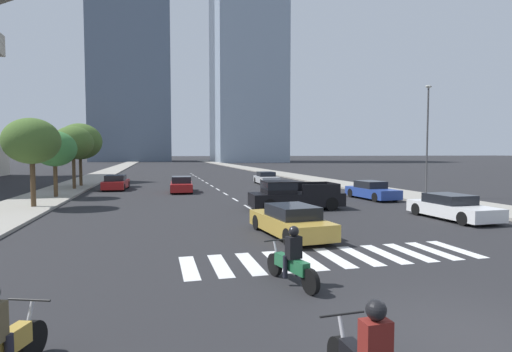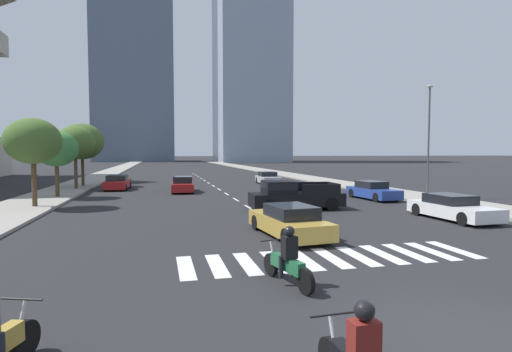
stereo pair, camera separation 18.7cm
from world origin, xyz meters
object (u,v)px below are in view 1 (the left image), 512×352
(street_tree_third, at_px, (73,143))
(sedan_red_2, at_px, (116,183))
(sedan_silver_4, at_px, (266,178))
(street_tree_second, at_px, (55,149))
(pickup_truck, at_px, (292,196))
(sedan_white_5, at_px, (452,208))
(street_tree_fourth, at_px, (80,142))
(motorcycle_trailing, at_px, (292,262))
(sedan_blue_1, at_px, (372,191))
(street_lamp_east, at_px, (427,133))
(street_tree_nearest, at_px, (32,141))
(sedan_red_0, at_px, (181,185))
(sedan_gold_3, at_px, (290,221))

(street_tree_third, bearing_deg, sedan_red_2, -6.92)
(sedan_silver_4, relative_size, street_tree_second, 0.91)
(pickup_truck, xyz_separation_m, street_tree_third, (-14.58, 15.94, 3.34))
(sedan_white_5, distance_m, street_tree_fourth, 32.46)
(sedan_red_2, bearing_deg, motorcycle_trailing, -163.49)
(sedan_blue_1, distance_m, street_lamp_east, 5.76)
(street_lamp_east, relative_size, street_tree_nearest, 1.54)
(street_tree_third, bearing_deg, street_tree_nearest, -90.00)
(pickup_truck, bearing_deg, sedan_white_5, 143.90)
(sedan_red_0, relative_size, sedan_red_2, 1.02)
(sedan_blue_1, bearing_deg, street_tree_nearest, -94.94)
(motorcycle_trailing, relative_size, street_tree_fourth, 0.37)
(street_tree_second, relative_size, street_tree_fourth, 0.79)
(street_lamp_east, bearing_deg, sedan_blue_1, 171.21)
(sedan_gold_3, bearing_deg, motorcycle_trailing, 155.29)
(sedan_red_2, bearing_deg, street_tree_third, 86.14)
(street_tree_second, bearing_deg, motorcycle_trailing, -64.90)
(sedan_silver_4, relative_size, street_tree_fourth, 0.72)
(street_lamp_east, bearing_deg, sedan_white_5, -119.92)
(sedan_silver_4, height_order, street_tree_fourth, street_tree_fourth)
(sedan_red_0, distance_m, sedan_white_5, 20.91)
(street_lamp_east, xyz_separation_m, street_tree_nearest, (-25.79, 0.98, -0.77))
(street_tree_nearest, height_order, street_tree_third, street_tree_third)
(sedan_red_0, distance_m, street_tree_nearest, 12.51)
(street_tree_nearest, xyz_separation_m, street_tree_third, (0.00, 12.05, 0.20))
(sedan_red_2, bearing_deg, sedan_blue_1, -120.16)
(sedan_blue_1, height_order, street_tree_third, street_tree_third)
(sedan_silver_4, bearing_deg, sedan_red_2, -77.07)
(sedan_gold_3, bearing_deg, sedan_red_2, 14.91)
(sedan_red_2, distance_m, street_tree_second, 7.73)
(pickup_truck, distance_m, street_lamp_east, 12.22)
(street_lamp_east, bearing_deg, street_tree_nearest, 177.83)
(sedan_red_0, xyz_separation_m, sedan_silver_4, (9.20, 6.60, -0.01))
(street_tree_nearest, distance_m, street_tree_third, 12.05)
(sedan_red_0, distance_m, sedan_red_2, 6.60)
(pickup_truck, xyz_separation_m, sedan_red_2, (-11.07, 15.52, -0.21))
(pickup_truck, bearing_deg, motorcycle_trailing, 72.59)
(sedan_red_2, height_order, street_tree_second, street_tree_second)
(sedan_red_0, height_order, sedan_blue_1, sedan_red_0)
(pickup_truck, bearing_deg, sedan_red_2, -52.64)
(street_lamp_east, bearing_deg, street_tree_second, 166.11)
(sedan_red_0, height_order, street_lamp_east, street_lamp_east)
(sedan_red_0, bearing_deg, sedan_white_5, -141.04)
(sedan_blue_1, bearing_deg, street_tree_second, -108.79)
(sedan_gold_3, bearing_deg, sedan_white_5, -84.31)
(sedan_red_2, bearing_deg, sedan_silver_4, -75.50)
(sedan_red_2, distance_m, street_tree_nearest, 12.59)
(sedan_gold_3, distance_m, street_tree_second, 20.50)
(sedan_silver_4, bearing_deg, street_tree_fourth, -90.73)
(motorcycle_trailing, bearing_deg, street_lamp_east, -59.13)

